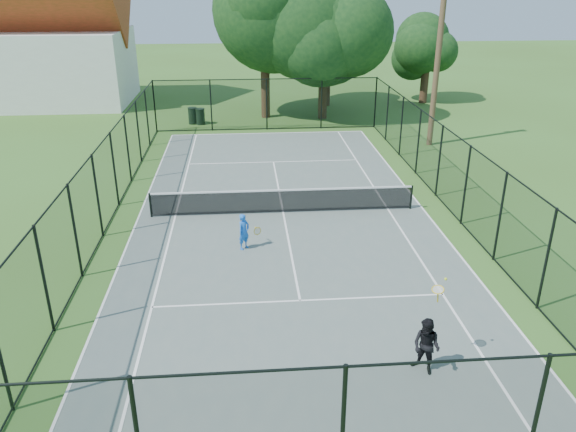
{
  "coord_description": "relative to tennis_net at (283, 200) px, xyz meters",
  "views": [
    {
      "loc": [
        -1.45,
        -19.86,
        8.46
      ],
      "look_at": [
        -0.06,
        -3.0,
        1.2
      ],
      "focal_mm": 35.0,
      "sensor_mm": 36.0,
      "label": 1
    }
  ],
  "objects": [
    {
      "name": "utility_pole",
      "position": [
        8.65,
        9.0,
        3.81
      ],
      "size": [
        1.4,
        0.3,
        8.65
      ],
      "color": "#4C3823",
      "rests_on": "ground"
    },
    {
      "name": "tennis_net",
      "position": [
        0.0,
        0.0,
        0.0
      ],
      "size": [
        10.08,
        0.08,
        0.95
      ],
      "color": "black",
      "rests_on": "tennis_court"
    },
    {
      "name": "fence",
      "position": [
        0.0,
        0.0,
        0.92
      ],
      "size": [
        13.1,
        26.1,
        3.0
      ],
      "color": "black",
      "rests_on": "ground"
    },
    {
      "name": "tree_near_left",
      "position": [
        0.07,
        16.19,
        5.65
      ],
      "size": [
        7.76,
        7.76,
        10.12
      ],
      "color": "#332114",
      "rests_on": "ground"
    },
    {
      "name": "tree_far_right",
      "position": [
        11.61,
        19.78,
        2.64
      ],
      "size": [
        3.95,
        3.95,
        5.22
      ],
      "color": "#332114",
      "rests_on": "ground"
    },
    {
      "name": "tree_near_mid",
      "position": [
        3.7,
        15.65,
        4.97
      ],
      "size": [
        6.89,
        6.89,
        9.01
      ],
      "color": "#332114",
      "rests_on": "ground"
    },
    {
      "name": "ground",
      "position": [
        0.0,
        0.0,
        -0.58
      ],
      "size": [
        120.0,
        120.0,
        0.0
      ],
      "primitive_type": "plane",
      "color": "#395E20"
    },
    {
      "name": "tennis_court",
      "position": [
        0.0,
        0.0,
        -0.55
      ],
      "size": [
        11.0,
        24.0,
        0.06
      ],
      "primitive_type": "cube",
      "color": "#576661",
      "rests_on": "ground"
    },
    {
      "name": "player_black",
      "position": [
        2.53,
        -9.66,
        0.18
      ],
      "size": [
        0.86,
        0.91,
        2.23
      ],
      "color": "black",
      "rests_on": "tennis_court"
    },
    {
      "name": "tree_near_right",
      "position": [
        4.49,
        19.47,
        3.89
      ],
      "size": [
        5.1,
        5.1,
        7.04
      ],
      "color": "#332114",
      "rests_on": "ground"
    },
    {
      "name": "player_blue",
      "position": [
        -1.52,
        -2.96,
        0.09
      ],
      "size": [
        0.85,
        0.52,
        1.23
      ],
      "color": "blue",
      "rests_on": "tennis_court"
    },
    {
      "name": "building",
      "position": [
        -17.0,
        22.0,
        4.35
      ],
      "size": [
        15.3,
        8.15,
        11.87
      ],
      "color": "silver",
      "rests_on": "ground"
    },
    {
      "name": "trash_bin_right",
      "position": [
        -4.03,
        14.61,
        -0.08
      ],
      "size": [
        0.58,
        0.58,
        0.98
      ],
      "color": "black",
      "rests_on": "ground"
    },
    {
      "name": "trash_bin_left",
      "position": [
        -4.5,
        14.77,
        -0.07
      ],
      "size": [
        0.58,
        0.58,
        1.01
      ],
      "color": "black",
      "rests_on": "ground"
    }
  ]
}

